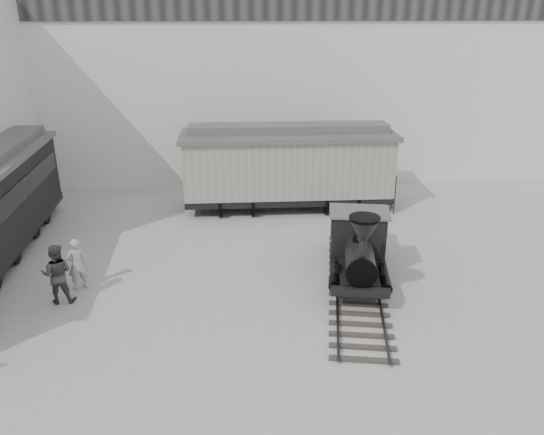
{
  "coord_description": "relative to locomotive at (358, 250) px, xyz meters",
  "views": [
    {
      "loc": [
        -2.02,
        -12.33,
        8.47
      ],
      "look_at": [
        -0.56,
        4.11,
        2.0
      ],
      "focal_mm": 35.0,
      "sensor_mm": 36.0,
      "label": 1
    }
  ],
  "objects": [
    {
      "name": "ground",
      "position": [
        -2.22,
        -3.3,
        -1.08
      ],
      "size": [
        90.0,
        90.0,
        0.0
      ],
      "primitive_type": "plane",
      "color": "#9E9E9B"
    },
    {
      "name": "boxcar",
      "position": [
        -1.5,
        7.12,
        0.94
      ],
      "size": [
        9.48,
        3.14,
        3.86
      ],
      "rotation": [
        0.0,
        0.0,
        -0.02
      ],
      "color": "black",
      "rests_on": "ground"
    },
    {
      "name": "visitor_a",
      "position": [
        -9.13,
        0.16,
        -0.21
      ],
      "size": [
        0.76,
        0.7,
        1.75
      ],
      "primitive_type": "imported",
      "rotation": [
        0.0,
        0.0,
        3.74
      ],
      "color": "#ABADA1",
      "rests_on": "ground"
    },
    {
      "name": "visitor_b",
      "position": [
        -9.51,
        -0.65,
        -0.12
      ],
      "size": [
        0.95,
        0.76,
        1.91
      ],
      "primitive_type": "imported",
      "rotation": [
        0.0,
        0.0,
        3.18
      ],
      "color": "#39393B",
      "rests_on": "ground"
    },
    {
      "name": "locomotive",
      "position": [
        0.0,
        0.0,
        0.0
      ],
      "size": [
        3.34,
        8.48,
        2.93
      ],
      "rotation": [
        0.0,
        0.0,
        -0.19
      ],
      "color": "#342E2A",
      "rests_on": "ground"
    },
    {
      "name": "north_wall",
      "position": [
        -2.22,
        11.69,
        4.47
      ],
      "size": [
        34.0,
        2.51,
        11.0
      ],
      "color": "silver",
      "rests_on": "ground"
    }
  ]
}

